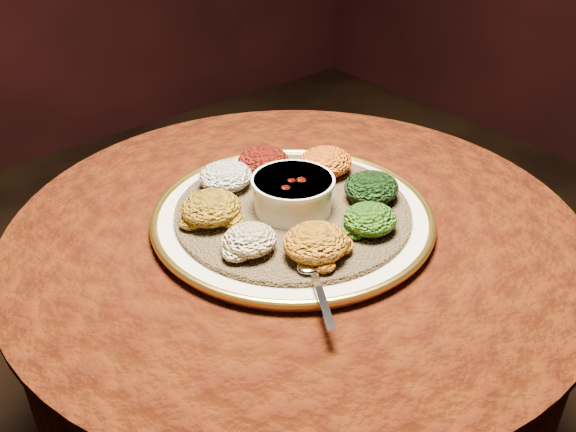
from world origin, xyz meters
TOP-DOWN VIEW (x-y plane):
  - table at (0.00, 0.00)m, footprint 0.96×0.96m
  - platter at (0.00, 0.01)m, footprint 0.60×0.60m
  - injera at (0.00, 0.01)m, footprint 0.44×0.44m
  - stew_bowl at (0.00, 0.01)m, footprint 0.14×0.14m
  - spoon at (-0.09, -0.14)m, footprint 0.10×0.14m
  - portion_ayib at (-0.04, 0.14)m, footprint 0.09×0.09m
  - portion_kitfo at (0.04, 0.14)m, footprint 0.09×0.09m
  - portion_tikil at (0.12, 0.07)m, footprint 0.10×0.09m
  - portion_gomen at (0.12, -0.05)m, footprint 0.09×0.09m
  - portion_mixveg at (0.05, -0.11)m, footprint 0.09×0.08m
  - portion_kik at (-0.06, -0.11)m, footprint 0.10×0.09m
  - portion_timatim at (-0.12, -0.04)m, footprint 0.08×0.08m
  - portion_shiro at (-0.12, 0.07)m, footprint 0.10×0.09m

SIDE VIEW (x-z plane):
  - table at x=0.00m, z-range 0.19..0.92m
  - platter at x=0.00m, z-range 0.73..0.76m
  - injera at x=0.00m, z-range 0.75..0.76m
  - spoon at x=-0.09m, z-range 0.76..0.77m
  - portion_timatim at x=-0.12m, z-range 0.76..0.80m
  - portion_mixveg at x=0.05m, z-range 0.76..0.80m
  - portion_ayib at x=-0.04m, z-range 0.76..0.81m
  - portion_gomen at x=0.12m, z-range 0.76..0.81m
  - portion_kitfo at x=0.04m, z-range 0.76..0.81m
  - portion_tikil at x=0.12m, z-range 0.76..0.81m
  - portion_shiro at x=-0.12m, z-range 0.76..0.81m
  - portion_kik at x=-0.06m, z-range 0.76..0.81m
  - stew_bowl at x=0.00m, z-range 0.77..0.82m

